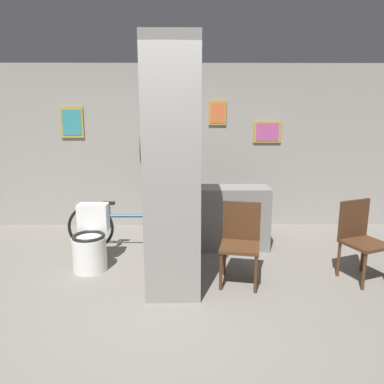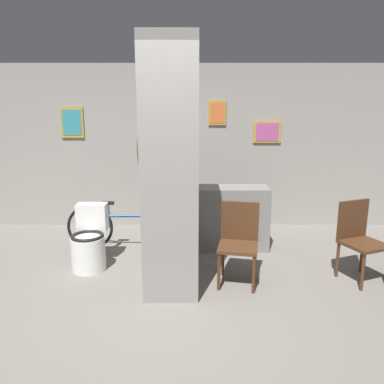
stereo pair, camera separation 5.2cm
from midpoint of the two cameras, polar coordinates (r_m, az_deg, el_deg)
The scene contains 9 objects.
ground_plane at distance 3.95m, azimuth -3.98°, elevation -16.55°, with size 14.00×14.00×0.00m, color slate.
wall_back at distance 6.10m, azimuth -2.38°, elevation 6.84°, with size 8.00×0.09×2.60m.
pillar_center at distance 3.98m, azimuth -2.54°, elevation 3.66°, with size 0.59×0.99×2.60m.
counter_shelf at distance 5.23m, azimuth 4.14°, elevation -3.91°, with size 1.44×0.44×0.87m.
toilet at distance 4.76m, azimuth -14.85°, elevation -7.48°, with size 0.41×0.57×0.76m.
chair_near_pillar at distance 4.23m, azimuth 7.70°, elevation -7.17°, with size 0.50×0.50×0.90m.
chair_by_doorway at distance 4.68m, azimuth 24.64°, elevation -6.27°, with size 0.55×0.55×0.90m.
bicycle at distance 5.24m, azimuth -9.15°, elevation -5.17°, with size 1.69×0.42×0.68m.
bottle_tall at distance 5.06m, azimuth 0.42°, elevation 1.75°, with size 0.07×0.07×0.26m.
Camera 2 is at (0.30, -3.43, 1.93)m, focal length 35.00 mm.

